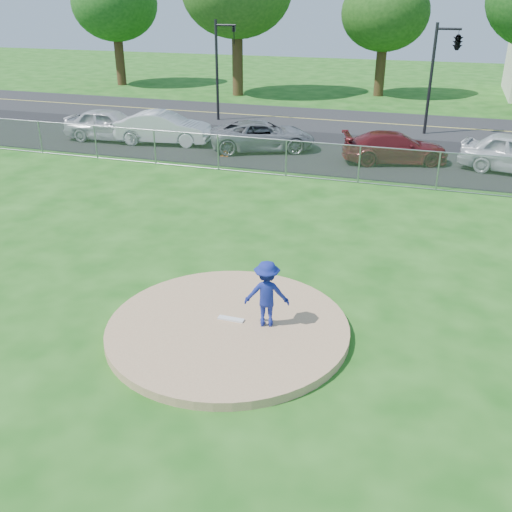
{
  "coord_description": "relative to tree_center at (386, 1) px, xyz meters",
  "views": [
    {
      "loc": [
        4.01,
        -10.14,
        6.89
      ],
      "look_at": [
        0.0,
        2.0,
        1.0
      ],
      "focal_mm": 40.0,
      "sensor_mm": 36.0,
      "label": 1
    }
  ],
  "objects": [
    {
      "name": "parked_car_gray",
      "position": [
        -3.24,
        -18.15,
        -5.77
      ],
      "size": [
        5.5,
        4.12,
        1.39
      ],
      "primitive_type": "imported",
      "rotation": [
        0.0,
        0.0,
        1.98
      ],
      "color": "slate",
      "rests_on": "parking_lot"
    },
    {
      "name": "chain_link_fence",
      "position": [
        1.0,
        -22.0,
        -5.72
      ],
      "size": [
        40.0,
        0.06,
        1.5
      ],
      "primitive_type": "cube",
      "color": "gray",
      "rests_on": "ground"
    },
    {
      "name": "parked_car_darkred",
      "position": [
        3.04,
        -18.45,
        -5.79
      ],
      "size": [
        4.99,
        3.18,
        1.35
      ],
      "primitive_type": "imported",
      "rotation": [
        0.0,
        0.0,
        1.87
      ],
      "color": "#5B161B",
      "rests_on": "parking_lot"
    },
    {
      "name": "parked_car_silver",
      "position": [
        -11.28,
        -18.65,
        -5.66
      ],
      "size": [
        4.77,
        2.12,
        1.59
      ],
      "primitive_type": "imported",
      "rotation": [
        0.0,
        0.0,
        1.62
      ],
      "color": "silver",
      "rests_on": "parking_lot"
    },
    {
      "name": "tree_center",
      "position": [
        0.0,
        0.0,
        0.0
      ],
      "size": [
        6.16,
        6.16,
        9.84
      ],
      "color": "#362513",
      "rests_on": "ground"
    },
    {
      "name": "ground",
      "position": [
        1.0,
        -24.0,
        -6.47
      ],
      "size": [
        120.0,
        120.0,
        0.0
      ],
      "primitive_type": "plane",
      "color": "#165011",
      "rests_on": "ground"
    },
    {
      "name": "traffic_signal_left",
      "position": [
        -7.76,
        -12.0,
        -3.11
      ],
      "size": [
        1.28,
        0.2,
        5.6
      ],
      "color": "black",
      "rests_on": "ground"
    },
    {
      "name": "pitchers_mound",
      "position": [
        1.0,
        -34.0,
        -6.37
      ],
      "size": [
        5.4,
        5.4,
        0.2
      ],
      "primitive_type": "cylinder",
      "color": "tan",
      "rests_on": "ground"
    },
    {
      "name": "parked_car_white",
      "position": [
        -8.35,
        -18.44,
        -5.68
      ],
      "size": [
        4.94,
        2.35,
        1.56
      ],
      "primitive_type": "imported",
      "rotation": [
        0.0,
        0.0,
        1.72
      ],
      "color": "silver",
      "rests_on": "parking_lot"
    },
    {
      "name": "traffic_cone",
      "position": [
        -4.56,
        -19.75,
        -6.11
      ],
      "size": [
        0.36,
        0.36,
        0.71
      ],
      "primitive_type": "cone",
      "color": "#FF580D",
      "rests_on": "parking_lot"
    },
    {
      "name": "street",
      "position": [
        1.0,
        -10.0,
        -6.47
      ],
      "size": [
        60.0,
        7.0,
        0.01
      ],
      "primitive_type": "cube",
      "color": "black",
      "rests_on": "ground"
    },
    {
      "name": "pitcher",
      "position": [
        1.82,
        -33.72,
        -5.5
      ],
      "size": [
        1.1,
        0.8,
        1.53
      ],
      "primitive_type": "imported",
      "rotation": [
        0.0,
        0.0,
        3.39
      ],
      "color": "navy",
      "rests_on": "pitchers_mound"
    },
    {
      "name": "pitching_rubber",
      "position": [
        1.0,
        -33.8,
        -6.25
      ],
      "size": [
        0.6,
        0.15,
        0.04
      ],
      "primitive_type": "cube",
      "color": "white",
      "rests_on": "pitchers_mound"
    },
    {
      "name": "traffic_signal_center",
      "position": [
        4.97,
        -12.0,
        -1.86
      ],
      "size": [
        1.42,
        2.48,
        5.6
      ],
      "color": "black",
      "rests_on": "ground"
    },
    {
      "name": "parking_lot",
      "position": [
        1.0,
        -17.5,
        -6.46
      ],
      "size": [
        50.0,
        8.0,
        0.01
      ],
      "primitive_type": "cube",
      "color": "black",
      "rests_on": "ground"
    }
  ]
}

